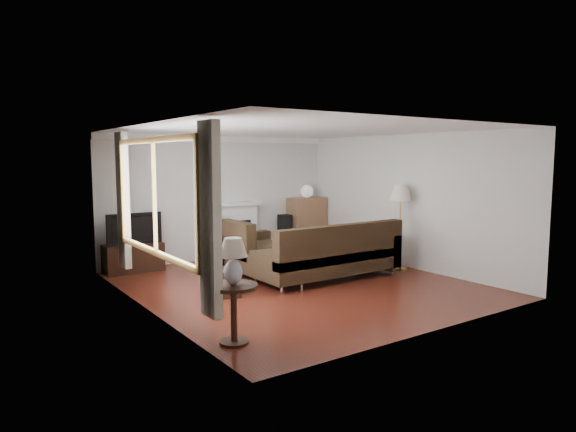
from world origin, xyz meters
TOP-DOWN VIEW (x-y plane):
  - room at (0.00, 0.00)m, footprint 5.10×5.60m
  - window at (-2.45, -0.20)m, footprint 0.12×2.74m
  - curtain_near at (-2.40, -1.72)m, footprint 0.10×0.35m
  - curtain_far at (-2.40, 1.32)m, footprint 0.10×0.35m
  - fireplace at (0.15, 2.64)m, footprint 1.40×0.26m
  - tv_stand at (-1.90, 2.49)m, footprint 1.03×0.46m
  - television at (-1.90, 2.49)m, footprint 0.99×0.13m
  - speaker_left at (-0.30, 2.53)m, footprint 0.35×0.38m
  - speaker_right at (1.46, 2.55)m, footprint 0.27×0.30m
  - bookshelf at (2.04, 2.52)m, footprint 0.86×0.41m
  - globe_lamp at (2.04, 2.52)m, footprint 0.28×0.28m
  - sectional_sofa at (0.65, 0.07)m, footprint 2.81×2.06m
  - coffee_table at (0.75, 1.57)m, footprint 1.25×0.80m
  - footstool at (-1.32, 0.10)m, footprint 0.60×0.60m
  - floor_lamp at (2.22, -0.11)m, footprint 0.48×0.48m
  - side_table at (-2.15, -1.76)m, footprint 0.54×0.54m
  - table_lamp at (-2.15, -1.76)m, footprint 0.32×0.32m

SIDE VIEW (x-z plane):
  - footstool at x=-1.32m, z-range 0.00..0.40m
  - coffee_table at x=0.75m, z-range 0.00..0.46m
  - tv_stand at x=-1.90m, z-range 0.00..0.51m
  - side_table at x=-2.15m, z-range 0.00..0.67m
  - speaker_right at x=1.46m, z-range 0.00..0.83m
  - sectional_sofa at x=0.65m, z-range 0.00..0.91m
  - speaker_left at x=-0.30m, z-range 0.00..0.96m
  - fireplace at x=0.15m, z-range 0.00..1.15m
  - bookshelf at x=2.04m, z-range 0.00..1.18m
  - floor_lamp at x=2.22m, z-range 0.00..1.58m
  - television at x=-1.90m, z-range 0.51..1.08m
  - table_lamp at x=-2.15m, z-range 0.67..1.18m
  - room at x=0.00m, z-range -0.02..2.52m
  - globe_lamp at x=2.04m, z-range 1.18..1.46m
  - curtain_near at x=-2.40m, z-range 0.35..2.45m
  - curtain_far at x=-2.40m, z-range 0.35..2.45m
  - window at x=-2.45m, z-range 0.78..2.32m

